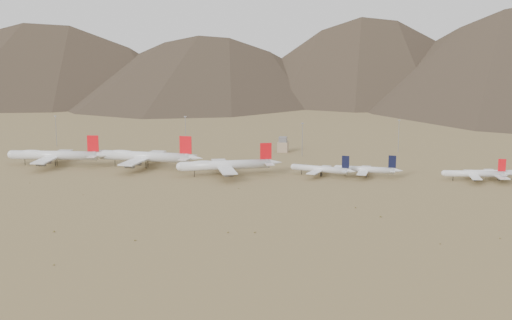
% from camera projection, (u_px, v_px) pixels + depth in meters
% --- Properties ---
extents(ground, '(3000.00, 3000.00, 0.00)m').
position_uv_depth(ground, '(210.00, 182.00, 450.12)').
color(ground, '#957F4D').
rests_on(ground, ground).
extents(mountain_ridge, '(4400.00, 1000.00, 300.00)m').
position_uv_depth(mountain_ridge, '(324.00, 0.00, 1296.38)').
color(mountain_ridge, '#473C2A').
rests_on(mountain_ridge, ground).
extents(widebody_west, '(74.04, 57.17, 22.00)m').
position_uv_depth(widebody_west, '(55.00, 155.00, 502.22)').
color(widebody_west, silver).
rests_on(widebody_west, ground).
extents(widebody_centre, '(78.57, 60.65, 23.34)m').
position_uv_depth(widebody_centre, '(145.00, 156.00, 494.62)').
color(widebody_centre, silver).
rests_on(widebody_centre, ground).
extents(widebody_east, '(67.12, 53.73, 20.99)m').
position_uv_depth(widebody_east, '(226.00, 165.00, 467.46)').
color(widebody_east, silver).
rests_on(widebody_east, ground).
extents(narrowbody_a, '(44.04, 32.55, 14.87)m').
position_uv_depth(narrowbody_a, '(322.00, 169.00, 465.46)').
color(narrowbody_a, silver).
rests_on(narrowbody_a, ground).
extents(narrowbody_b, '(44.97, 32.42, 14.84)m').
position_uv_depth(narrowbody_b, '(367.00, 170.00, 464.10)').
color(narrowbody_b, silver).
rests_on(narrowbody_b, ground).
extents(narrowbody_c, '(44.23, 31.81, 14.59)m').
position_uv_depth(narrowbody_c, '(476.00, 174.00, 450.62)').
color(narrowbody_c, silver).
rests_on(narrowbody_c, ground).
extents(narrowbody_d, '(45.32, 33.13, 15.09)m').
position_uv_depth(narrowbody_d, '(500.00, 173.00, 452.11)').
color(narrowbody_d, silver).
rests_on(narrowbody_d, ground).
extents(control_tower, '(8.00, 8.00, 12.00)m').
position_uv_depth(control_tower, '(283.00, 145.00, 560.51)').
color(control_tower, tan).
rests_on(control_tower, ground).
extents(mast_far_west, '(2.00, 0.60, 25.70)m').
position_uv_depth(mast_far_west, '(56.00, 129.00, 585.88)').
color(mast_far_west, gray).
rests_on(mast_far_west, ground).
extents(mast_west, '(2.00, 0.60, 25.70)m').
position_uv_depth(mast_west, '(186.00, 130.00, 582.02)').
color(mast_west, gray).
rests_on(mast_west, ground).
extents(mast_centre, '(2.00, 0.60, 25.70)m').
position_uv_depth(mast_centre, '(302.00, 138.00, 539.36)').
color(mast_centre, gray).
rests_on(mast_centre, ground).
extents(mast_east, '(2.00, 0.60, 25.70)m').
position_uv_depth(mast_east, '(399.00, 134.00, 558.40)').
color(mast_east, gray).
rests_on(mast_east, ground).
extents(desert_scrub, '(432.94, 162.20, 0.87)m').
position_uv_depth(desert_scrub, '(68.00, 219.00, 358.61)').
color(desert_scrub, olive).
rests_on(desert_scrub, ground).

